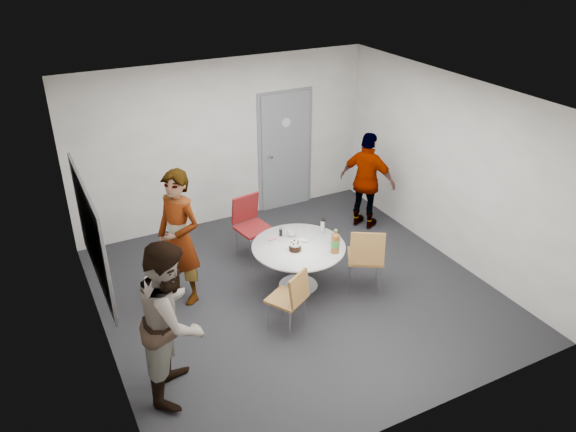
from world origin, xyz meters
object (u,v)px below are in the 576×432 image
table (301,251)px  person_right (367,181)px  door (285,151)px  chair_near_right (366,254)px  whiteboard (91,233)px  chair_near_left (292,295)px  chair_far (250,220)px  person_main (179,238)px  person_left (172,319)px

table → person_right: size_ratio=0.78×
door → chair_near_right: door is taller
whiteboard → person_right: size_ratio=1.17×
door → chair_near_left: bearing=-115.6°
chair_far → person_main: (-1.24, -0.60, 0.33)m
table → person_main: bearing=161.9°
whiteboard → person_right: 4.53m
whiteboard → chair_near_right: bearing=-10.8°
table → chair_far: size_ratio=1.30×
chair_near_right → person_right: (1.09, 1.60, 0.21)m
person_main → person_left: (-0.56, -1.56, -0.02)m
whiteboard → person_left: size_ratio=1.05×
chair_near_left → person_right: size_ratio=0.51×
chair_far → person_left: bearing=40.5°
whiteboard → chair_near_right: size_ratio=1.94×
door → person_left: size_ratio=1.18×
person_left → door: bearing=-13.8°
person_left → person_right: bearing=-33.3°
door → chair_near_left: door is taller
table → chair_far: (-0.27, 1.09, 0.02)m
whiteboard → person_main: whiteboard is taller
chair_near_left → chair_near_right: 1.27m
whiteboard → chair_far: whiteboard is taller
person_left → whiteboard: bearing=51.0°
chair_far → whiteboard: bearing=13.2°
chair_near_right → person_left: (-2.78, -0.55, 0.30)m
table → door: bearing=67.9°
person_left → chair_far: bearing=-12.3°
door → whiteboard: (-3.56, -2.28, 0.42)m
chair_far → person_right: (2.07, -0.00, 0.22)m
whiteboard → person_right: bearing=12.5°
person_right → table: bearing=89.6°
chair_far → door: bearing=-143.3°
whiteboard → chair_near_right: 3.45m
chair_near_left → person_right: 3.00m
chair_far → person_left: 2.83m
table → chair_near_left: size_ratio=1.51×
whiteboard → chair_near_left: (2.04, -0.88, -0.94)m
chair_near_right → chair_far: bearing=152.4°
person_main → chair_near_left: bearing=8.4°
table → person_left: person_left is taller
table → person_main: (-1.51, 0.49, 0.34)m
door → person_right: door is taller
person_main → chair_near_right: bearing=36.4°
chair_near_right → person_main: bearing=-173.3°
table → chair_near_left: table is taller
door → person_main: 3.14m
chair_near_left → person_left: bearing=160.9°
door → chair_far: door is taller
door → person_right: (0.82, -1.31, -0.21)m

